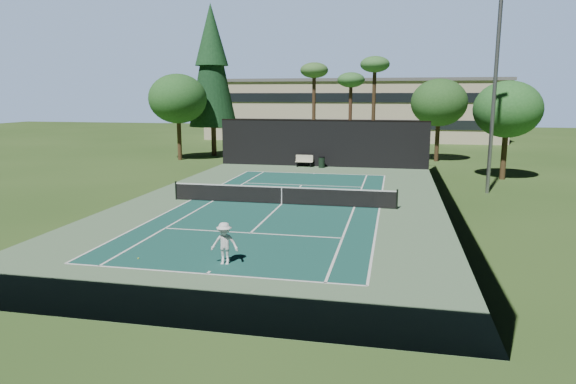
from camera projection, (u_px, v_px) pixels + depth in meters
name	position (u px, v px, depth m)	size (l,w,h in m)	color
ground	(282.00, 204.00, 29.11)	(160.00, 160.00, 0.00)	#2F4E1D
apron_slab	(282.00, 204.00, 29.11)	(18.00, 32.00, 0.01)	#587B56
court_surface	(282.00, 204.00, 29.10)	(10.97, 23.77, 0.01)	#184D44
court_lines	(282.00, 204.00, 29.10)	(11.07, 23.87, 0.01)	white
tennis_net	(282.00, 195.00, 29.00)	(12.90, 0.10, 1.10)	black
fence	(282.00, 169.00, 28.80)	(18.04, 32.05, 4.03)	black
player	(224.00, 243.00, 18.62)	(1.01, 0.58, 1.57)	white
tennis_ball_a	(138.00, 258.00, 19.33)	(0.06, 0.06, 0.06)	#BFDF32
tennis_ball_b	(250.00, 199.00, 30.47)	(0.07, 0.07, 0.07)	yellow
tennis_ball_c	(325.00, 196.00, 31.40)	(0.07, 0.07, 0.07)	#C5E333
tennis_ball_d	(195.00, 187.00, 34.52)	(0.07, 0.07, 0.07)	#D8E834
park_bench	(304.00, 161.00, 44.28)	(1.50, 0.45, 1.02)	beige
trash_bin	(322.00, 162.00, 43.70)	(0.56, 0.56, 0.95)	black
pine_tree	(212.00, 60.00, 50.92)	(4.80, 4.80, 15.00)	#45301D
palm_a	(314.00, 74.00, 51.08)	(2.80, 2.80, 9.32)	#462F1E
palm_b	(351.00, 83.00, 52.45)	(2.80, 2.80, 8.42)	#452B1D
palm_c	(375.00, 69.00, 48.83)	(2.80, 2.80, 9.77)	#3F2C1B
decid_tree_a	(439.00, 103.00, 47.24)	(5.12, 5.12, 7.62)	#422E1C
decid_tree_b	(507.00, 110.00, 36.88)	(4.80, 4.80, 7.14)	#4C3820
decid_tree_c	(178.00, 99.00, 48.18)	(5.44, 5.44, 8.09)	#4D3721
campus_building	(352.00, 109.00, 72.55)	(40.50, 12.50, 8.30)	#C1B295
light_pole	(495.00, 89.00, 31.26)	(0.90, 0.25, 12.22)	gray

